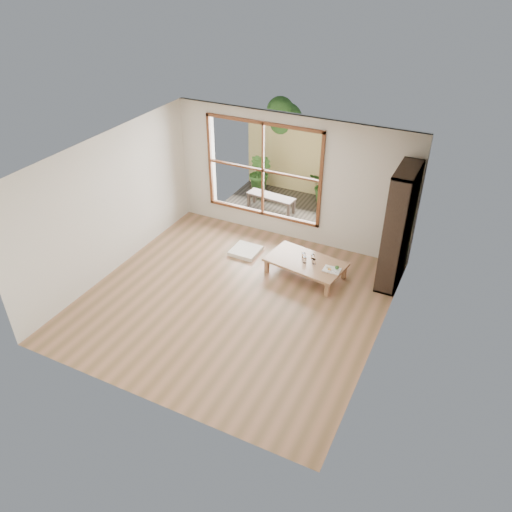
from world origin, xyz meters
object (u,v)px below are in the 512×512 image
Objects in this scene: bookshelf at (398,228)px; garden_bench at (271,198)px; low_table at (306,263)px; food_tray at (333,269)px.

garden_bench is at bearing 153.99° from bookshelf.
low_table is 4.94× the size of food_tray.
food_tray is at bearing 1.97° from low_table.
bookshelf is 1.35m from food_tray.
garden_bench is (-1.66, 2.08, 0.05)m from low_table.
bookshelf is at bearing 32.83° from food_tray.
food_tray reaches higher than low_table.
bookshelf is 3.57m from garden_bench.
low_table is 0.56m from food_tray.
bookshelf is at bearing 29.42° from low_table.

